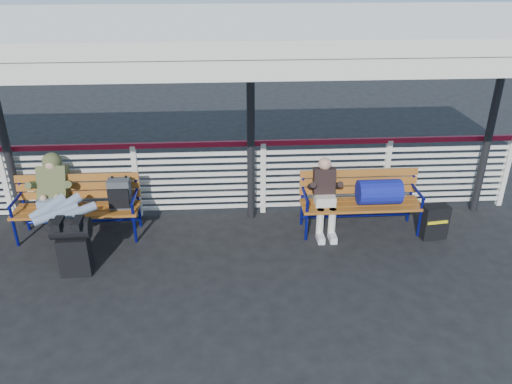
{
  "coord_description": "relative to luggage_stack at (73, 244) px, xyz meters",
  "views": [
    {
      "loc": [
        1.42,
        -5.35,
        3.85
      ],
      "look_at": [
        1.83,
        1.0,
        0.79
      ],
      "focal_mm": 35.0,
      "sensor_mm": 36.0,
      "label": 1
    }
  ],
  "objects": [
    {
      "name": "companion_person",
      "position": [
        3.46,
        0.9,
        0.15
      ],
      "size": [
        0.32,
        0.66,
        1.15
      ],
      "color": "beige",
      "rests_on": "ground"
    },
    {
      "name": "suitcase_side",
      "position": [
        5.06,
        0.6,
        -0.18
      ],
      "size": [
        0.4,
        0.27,
        0.52
      ],
      "rotation": [
        0.0,
        0.0,
        0.13
      ],
      "color": "black",
      "rests_on": "ground"
    },
    {
      "name": "bench_left",
      "position": [
        -0.01,
        1.03,
        0.14
      ],
      "size": [
        1.8,
        0.56,
        0.92
      ],
      "color": "#A75920",
      "rests_on": "ground"
    },
    {
      "name": "bench_right",
      "position": [
        4.15,
        0.9,
        0.17
      ],
      "size": [
        1.8,
        0.56,
        0.92
      ],
      "color": "#A75920",
      "rests_on": "ground"
    },
    {
      "name": "ground",
      "position": [
        0.59,
        -0.32,
        -0.44
      ],
      "size": [
        60.0,
        60.0,
        0.0
      ],
      "primitive_type": "plane",
      "color": "black",
      "rests_on": "ground"
    },
    {
      "name": "traveler_man",
      "position": [
        -0.35,
        0.69,
        0.26
      ],
      "size": [
        0.94,
        1.64,
        0.77
      ],
      "color": "#8596B3",
      "rests_on": "ground"
    },
    {
      "name": "luggage_stack",
      "position": [
        0.0,
        0.0,
        0.0
      ],
      "size": [
        0.5,
        0.29,
        0.82
      ],
      "rotation": [
        0.0,
        0.0,
        0.03
      ],
      "color": "black",
      "rests_on": "ground"
    },
    {
      "name": "canopy",
      "position": [
        0.59,
        0.55,
        2.6
      ],
      "size": [
        12.6,
        3.6,
        3.16
      ],
      "color": "silver",
      "rests_on": "ground"
    },
    {
      "name": "fence",
      "position": [
        0.59,
        1.58,
        0.22
      ],
      "size": [
        12.08,
        0.08,
        1.24
      ],
      "color": "silver",
      "rests_on": "ground"
    }
  ]
}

